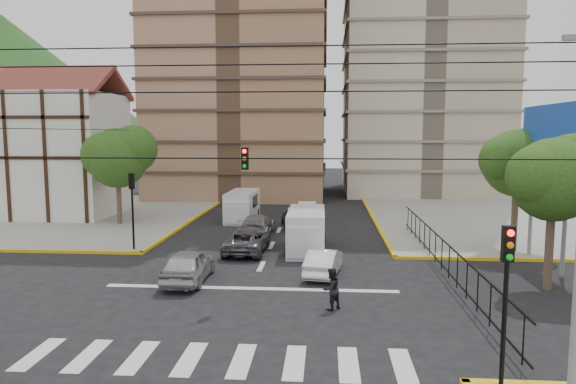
# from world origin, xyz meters

# --- Properties ---
(ground) EXTENTS (160.00, 160.00, 0.00)m
(ground) POSITION_xyz_m (0.00, 0.00, 0.00)
(ground) COLOR black
(ground) RESTS_ON ground
(sidewalk_nw) EXTENTS (26.00, 26.00, 0.15)m
(sidewalk_nw) POSITION_xyz_m (-20.00, 20.00, 0.07)
(sidewalk_nw) COLOR gray
(sidewalk_nw) RESTS_ON ground
(sidewalk_ne) EXTENTS (26.00, 26.00, 0.15)m
(sidewalk_ne) POSITION_xyz_m (20.00, 20.00, 0.07)
(sidewalk_ne) COLOR gray
(sidewalk_ne) RESTS_ON ground
(crosswalk_stripes) EXTENTS (12.00, 2.40, 0.01)m
(crosswalk_stripes) POSITION_xyz_m (0.00, -6.00, 0.01)
(crosswalk_stripes) COLOR silver
(crosswalk_stripes) RESTS_ON ground
(stop_line) EXTENTS (13.00, 0.40, 0.01)m
(stop_line) POSITION_xyz_m (0.00, 1.20, 0.01)
(stop_line) COLOR silver
(stop_line) RESTS_ON ground
(tudor_building) EXTENTS (10.80, 8.05, 12.23)m
(tudor_building) POSITION_xyz_m (-19.00, 20.00, 5.25)
(tudor_building) COLOR silver
(tudor_building) RESTS_ON ground
(distant_hill) EXTENTS (70.00, 70.00, 28.00)m
(distant_hill) POSITION_xyz_m (-55.00, 70.00, 14.00)
(distant_hill) COLOR #23521B
(distant_hill) RESTS_ON ground
(park_fence) EXTENTS (0.10, 22.50, 1.66)m
(park_fence) POSITION_xyz_m (9.00, 4.50, 0.00)
(park_fence) COLOR black
(park_fence) RESTS_ON ground
(billboard) EXTENTS (0.36, 6.20, 8.10)m
(billboard) POSITION_xyz_m (14.45, 6.00, 6.00)
(billboard) COLOR slate
(billboard) RESTS_ON ground
(tree_park_a) EXTENTS (4.41, 3.60, 6.83)m
(tree_park_a) POSITION_xyz_m (13.08, 2.01, 5.01)
(tree_park_a) COLOR #473828
(tree_park_a) RESTS_ON ground
(tree_park_c) EXTENTS (4.65, 3.80, 7.25)m
(tree_park_c) POSITION_xyz_m (14.09, 9.01, 5.34)
(tree_park_c) COLOR #473828
(tree_park_c) RESTS_ON ground
(tree_tudor) EXTENTS (5.39, 4.40, 7.43)m
(tree_tudor) POSITION_xyz_m (-11.90, 16.01, 5.22)
(tree_tudor) COLOR #473828
(tree_tudor) RESTS_ON ground
(traffic_light_se) EXTENTS (0.28, 0.22, 4.40)m
(traffic_light_se) POSITION_xyz_m (7.80, -7.80, 3.11)
(traffic_light_se) COLOR black
(traffic_light_se) RESTS_ON ground
(traffic_light_nw) EXTENTS (0.28, 0.22, 4.40)m
(traffic_light_nw) POSITION_xyz_m (-7.80, 7.80, 3.11)
(traffic_light_nw) COLOR black
(traffic_light_nw) RESTS_ON ground
(traffic_light_hanging) EXTENTS (18.00, 9.12, 0.92)m
(traffic_light_hanging) POSITION_xyz_m (0.00, -2.04, 5.90)
(traffic_light_hanging) COLOR black
(traffic_light_hanging) RESTS_ON ground
(van_right_lane) EXTENTS (2.23, 5.33, 2.39)m
(van_right_lane) POSITION_xyz_m (2.18, 8.40, 1.16)
(van_right_lane) COLOR silver
(van_right_lane) RESTS_ON ground
(van_left_lane) EXTENTS (2.16, 5.18, 2.31)m
(van_left_lane) POSITION_xyz_m (-3.23, 18.48, 1.12)
(van_left_lane) COLOR silver
(van_left_lane) RESTS_ON ground
(car_silver_front_left) EXTENTS (1.83, 4.46, 1.52)m
(car_silver_front_left) POSITION_xyz_m (-3.02, 2.07, 0.76)
(car_silver_front_left) COLOR #B8B8BD
(car_silver_front_left) RESTS_ON ground
(car_white_front_right) EXTENTS (1.97, 4.08, 1.29)m
(car_white_front_right) POSITION_xyz_m (3.22, 3.63, 0.64)
(car_white_front_right) COLOR white
(car_white_front_right) RESTS_ON ground
(car_grey_mid_left) EXTENTS (2.33, 4.88, 1.34)m
(car_grey_mid_left) POSITION_xyz_m (-1.22, 8.07, 0.67)
(car_grey_mid_left) COLOR #585A60
(car_grey_mid_left) RESTS_ON ground
(car_silver_rear_left) EXTENTS (2.11, 4.82, 1.38)m
(car_silver_rear_left) POSITION_xyz_m (-1.33, 13.37, 0.69)
(car_silver_rear_left) COLOR #A7A7AB
(car_silver_rear_left) RESTS_ON ground
(car_darkgrey_mid_right) EXTENTS (2.42, 4.55, 1.47)m
(car_darkgrey_mid_right) POSITION_xyz_m (1.06, 16.00, 0.74)
(car_darkgrey_mid_right) COLOR #2A2A2C
(car_darkgrey_mid_right) RESTS_ON ground
(car_white_rear_right) EXTENTS (1.89, 4.25, 1.36)m
(car_white_rear_right) POSITION_xyz_m (1.74, 20.72, 0.68)
(car_white_rear_right) COLOR silver
(car_white_rear_right) RESTS_ON ground
(pedestrian_crosswalk) EXTENTS (1.01, 0.99, 1.64)m
(pedestrian_crosswalk) POSITION_xyz_m (3.52, -1.25, 0.82)
(pedestrian_crosswalk) COLOR black
(pedestrian_crosswalk) RESTS_ON ground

